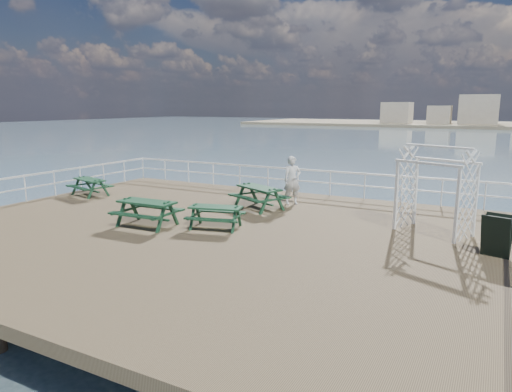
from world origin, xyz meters
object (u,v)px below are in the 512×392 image
object	(u,v)px
picnic_table_d	(147,208)
trellis_arbor	(435,195)
person	(292,180)
picnic_table_a	(90,183)
picnic_table_b	(259,193)
picnic_table_c	(216,212)

from	to	relation	value
picnic_table_d	trellis_arbor	world-z (taller)	trellis_arbor
trellis_arbor	person	size ratio (longest dim) A/B	1.41
picnic_table_a	trellis_arbor	distance (m)	13.75
trellis_arbor	picnic_table_d	bearing A→B (deg)	-134.30
picnic_table_b	person	size ratio (longest dim) A/B	1.27
picnic_table_a	picnic_table_d	world-z (taller)	picnic_table_d
picnic_table_c	trellis_arbor	world-z (taller)	trellis_arbor
picnic_table_b	picnic_table_d	bearing A→B (deg)	-91.41
picnic_table_b	picnic_table_d	world-z (taller)	picnic_table_b
picnic_table_b	picnic_table_d	xyz separation A→B (m)	(-1.99, -3.89, -0.01)
picnic_table_b	trellis_arbor	bearing A→B (deg)	21.07
picnic_table_c	person	distance (m)	4.48
picnic_table_d	trellis_arbor	xyz separation A→B (m)	(8.17, 3.39, 0.58)
picnic_table_c	person	size ratio (longest dim) A/B	1.01
picnic_table_b	picnic_table_d	distance (m)	4.37
picnic_table_c	picnic_table_d	world-z (taller)	picnic_table_d
picnic_table_d	trellis_arbor	bearing A→B (deg)	20.02
picnic_table_d	trellis_arbor	distance (m)	8.86
trellis_arbor	picnic_table_c	bearing A→B (deg)	-133.70
picnic_table_c	trellis_arbor	size ratio (longest dim) A/B	0.72
trellis_arbor	picnic_table_a	bearing A→B (deg)	-154.07
picnic_table_c	picnic_table_d	distance (m)	2.23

